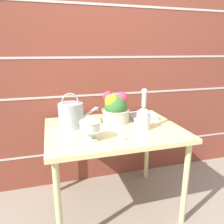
{
  "coord_description": "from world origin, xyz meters",
  "views": [
    {
      "loc": [
        -0.47,
        -1.6,
        1.34
      ],
      "look_at": [
        0.0,
        0.04,
        0.86
      ],
      "focal_mm": 35.0,
      "sensor_mm": 36.0,
      "label": 1
    }
  ],
  "objects_px": {
    "crystal_pedestal_bowl": "(90,127)",
    "glass_decanter": "(143,116)",
    "flower_planter": "(115,108)",
    "wire_tray": "(143,117)",
    "watering_can": "(71,115)"
  },
  "relations": [
    {
      "from": "watering_can",
      "to": "glass_decanter",
      "type": "bearing_deg",
      "value": -21.56
    },
    {
      "from": "watering_can",
      "to": "glass_decanter",
      "type": "height_order",
      "value": "glass_decanter"
    },
    {
      "from": "flower_planter",
      "to": "wire_tray",
      "type": "relative_size",
      "value": 1.1
    },
    {
      "from": "watering_can",
      "to": "glass_decanter",
      "type": "distance_m",
      "value": 0.58
    },
    {
      "from": "crystal_pedestal_bowl",
      "to": "wire_tray",
      "type": "xyz_separation_m",
      "value": [
        0.55,
        0.36,
        -0.08
      ]
    },
    {
      "from": "crystal_pedestal_bowl",
      "to": "flower_planter",
      "type": "bearing_deg",
      "value": 50.41
    },
    {
      "from": "glass_decanter",
      "to": "wire_tray",
      "type": "distance_m",
      "value": 0.3
    },
    {
      "from": "watering_can",
      "to": "crystal_pedestal_bowl",
      "type": "distance_m",
      "value": 0.33
    },
    {
      "from": "watering_can",
      "to": "wire_tray",
      "type": "distance_m",
      "value": 0.66
    },
    {
      "from": "crystal_pedestal_bowl",
      "to": "wire_tray",
      "type": "height_order",
      "value": "crystal_pedestal_bowl"
    },
    {
      "from": "flower_planter",
      "to": "glass_decanter",
      "type": "bearing_deg",
      "value": -55.93
    },
    {
      "from": "watering_can",
      "to": "flower_planter",
      "type": "distance_m",
      "value": 0.38
    },
    {
      "from": "crystal_pedestal_bowl",
      "to": "glass_decanter",
      "type": "relative_size",
      "value": 0.47
    },
    {
      "from": "glass_decanter",
      "to": "crystal_pedestal_bowl",
      "type": "bearing_deg",
      "value": -166.63
    },
    {
      "from": "glass_decanter",
      "to": "wire_tray",
      "type": "relative_size",
      "value": 1.33
    }
  ]
}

